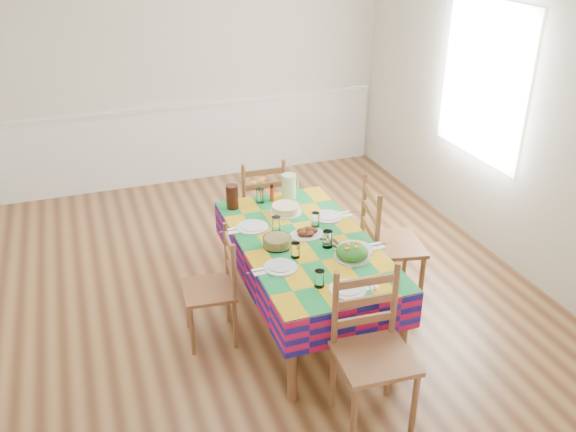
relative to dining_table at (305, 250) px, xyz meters
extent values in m
cube|color=brown|center=(-0.23, 0.52, -0.63)|extent=(4.50, 5.00, 0.04)
cube|color=beige|center=(-0.23, 3.04, 0.74)|extent=(4.50, 0.04, 2.70)
cube|color=beige|center=(-0.23, -2.00, 0.74)|extent=(4.50, 0.04, 2.70)
cube|color=beige|center=(2.04, 0.52, 0.74)|extent=(0.04, 5.00, 2.70)
cube|color=white|center=(-0.23, 2.99, 0.29)|extent=(4.41, 0.06, 0.04)
cube|color=white|center=(-0.23, 3.01, -0.16)|extent=(4.41, 0.03, 0.90)
plane|color=white|center=(2.00, 0.82, 0.89)|extent=(0.00, 1.40, 1.40)
cylinder|color=brown|center=(-0.40, -0.80, -0.29)|extent=(0.06, 0.06, 0.64)
cylinder|color=brown|center=(0.40, -0.80, -0.29)|extent=(0.06, 0.06, 0.64)
cylinder|color=brown|center=(-0.40, 0.80, -0.29)|extent=(0.06, 0.06, 0.64)
cylinder|color=brown|center=(0.40, 0.80, -0.29)|extent=(0.06, 0.06, 0.64)
cube|color=brown|center=(0.00, 0.00, 0.05)|extent=(0.90, 1.72, 0.04)
cube|color=#B30F3E|center=(0.00, 0.00, 0.07)|extent=(0.94, 1.75, 0.01)
cube|color=#B30F3E|center=(-0.47, 0.00, -0.07)|extent=(0.01, 1.75, 0.27)
cube|color=#B30F3E|center=(0.47, 0.00, -0.07)|extent=(0.01, 1.75, 0.27)
cube|color=#B30F3E|center=(0.00, -0.88, -0.07)|extent=(0.94, 0.01, 0.27)
cube|color=#B30F3E|center=(0.00, 0.88, -0.07)|extent=(0.94, 0.01, 0.27)
cylinder|color=silver|center=(0.02, -0.70, 0.08)|extent=(0.24, 0.24, 0.01)
cylinder|color=silver|center=(0.02, -0.70, 0.09)|extent=(0.17, 0.17, 0.01)
cylinder|color=white|center=(-0.13, -0.59, 0.13)|extent=(0.07, 0.07, 0.12)
cube|color=white|center=(0.18, -0.70, 0.08)|extent=(0.09, 0.09, 0.01)
cube|color=silver|center=(0.16, -0.70, 0.08)|extent=(0.01, 0.15, 0.00)
cube|color=silver|center=(0.20, -0.70, 0.08)|extent=(0.01, 0.18, 0.00)
cylinder|color=silver|center=(-0.30, -0.29, 0.08)|extent=(0.23, 0.23, 0.01)
cylinder|color=silver|center=(-0.30, -0.29, 0.09)|extent=(0.16, 0.16, 0.01)
cylinder|color=white|center=(-0.15, -0.19, 0.13)|extent=(0.07, 0.07, 0.11)
cube|color=white|center=(-0.45, -0.29, 0.08)|extent=(0.09, 0.09, 0.01)
cube|color=silver|center=(-0.47, -0.29, 0.08)|extent=(0.15, 0.01, 0.00)
cube|color=silver|center=(-0.43, -0.29, 0.08)|extent=(0.17, 0.01, 0.00)
cylinder|color=silver|center=(-0.31, 0.33, 0.08)|extent=(0.25, 0.25, 0.01)
cylinder|color=silver|center=(-0.31, 0.33, 0.09)|extent=(0.17, 0.17, 0.01)
cylinder|color=white|center=(-0.15, 0.22, 0.13)|extent=(0.07, 0.07, 0.12)
cube|color=white|center=(-0.47, 0.33, 0.08)|extent=(0.09, 0.09, 0.01)
cube|color=silver|center=(-0.49, 0.33, 0.08)|extent=(0.15, 0.01, 0.00)
cube|color=silver|center=(-0.45, 0.33, 0.08)|extent=(0.18, 0.01, 0.00)
cylinder|color=silver|center=(0.28, -0.25, 0.08)|extent=(0.26, 0.26, 0.01)
cylinder|color=silver|center=(0.28, -0.25, 0.09)|extent=(0.19, 0.19, 0.01)
cylinder|color=white|center=(0.12, -0.13, 0.14)|extent=(0.07, 0.07, 0.13)
cube|color=white|center=(0.46, -0.25, 0.08)|extent=(0.10, 0.10, 0.01)
cube|color=silver|center=(0.44, -0.25, 0.08)|extent=(0.17, 0.01, 0.00)
cube|color=silver|center=(0.48, -0.25, 0.08)|extent=(0.19, 0.01, 0.00)
cylinder|color=silver|center=(0.31, 0.30, 0.08)|extent=(0.24, 0.24, 0.01)
cylinder|color=silver|center=(0.31, 0.30, 0.09)|extent=(0.17, 0.17, 0.01)
cylinder|color=white|center=(0.16, 0.19, 0.13)|extent=(0.07, 0.07, 0.11)
cube|color=white|center=(0.46, 0.30, 0.08)|extent=(0.09, 0.09, 0.01)
cube|color=silver|center=(0.45, 0.30, 0.08)|extent=(0.15, 0.01, 0.00)
cube|color=silver|center=(0.48, 0.30, 0.08)|extent=(0.18, 0.01, 0.00)
ellipsoid|color=silver|center=(0.04, 0.07, 0.08)|extent=(0.28, 0.20, 0.01)
ellipsoid|color=#321308|center=(0.09, 0.07, 0.11)|extent=(0.07, 0.06, 0.04)
ellipsoid|color=#321308|center=(0.06, 0.11, 0.11)|extent=(0.07, 0.06, 0.04)
ellipsoid|color=#321308|center=(0.00, 0.10, 0.11)|extent=(0.07, 0.06, 0.04)
ellipsoid|color=#321308|center=(0.00, 0.06, 0.11)|extent=(0.07, 0.06, 0.04)
ellipsoid|color=#321308|center=(0.05, 0.04, 0.11)|extent=(0.07, 0.06, 0.04)
cylinder|color=silver|center=(0.22, -0.34, 0.08)|extent=(0.26, 0.26, 0.01)
ellipsoid|color=#174C13|center=(0.22, -0.34, 0.12)|extent=(0.23, 0.23, 0.10)
cube|color=orange|center=(0.17, -0.36, 0.17)|extent=(0.03, 0.02, 0.01)
cube|color=orange|center=(0.20, -0.31, 0.17)|extent=(0.04, 0.04, 0.01)
cube|color=orange|center=(0.24, -0.36, 0.17)|extent=(0.03, 0.03, 0.01)
cube|color=orange|center=(0.27, -0.31, 0.17)|extent=(0.03, 0.04, 0.01)
cylinder|color=white|center=(-0.22, 0.00, 0.11)|extent=(0.21, 0.21, 0.07)
cylinder|color=tan|center=(-0.22, 0.00, 0.11)|extent=(0.19, 0.19, 0.06)
cylinder|color=silver|center=(0.02, 0.48, 0.08)|extent=(0.26, 0.26, 0.01)
cylinder|color=#D7B683|center=(0.02, 0.48, 0.12)|extent=(0.22, 0.22, 0.06)
cube|color=black|center=(0.15, -0.09, 0.08)|extent=(0.12, 0.29, 0.01)
cube|color=black|center=(0.20, -0.07, 0.08)|extent=(0.06, 0.30, 0.01)
cylinder|color=white|center=(-0.12, 0.75, 0.13)|extent=(0.07, 0.07, 0.12)
cylinder|color=#356722|center=(-0.14, 0.75, 0.18)|extent=(0.01, 0.01, 0.17)
ellipsoid|color=orange|center=(-0.17, 0.75, 0.26)|extent=(0.05, 0.05, 0.02)
cylinder|color=#356722|center=(-0.10, 0.75, 0.18)|extent=(0.01, 0.01, 0.17)
ellipsoid|color=orange|center=(-0.08, 0.77, 0.28)|extent=(0.05, 0.05, 0.02)
cylinder|color=#356722|center=(-0.12, 0.73, 0.18)|extent=(0.01, 0.01, 0.17)
ellipsoid|color=orange|center=(-0.12, 0.71, 0.29)|extent=(0.05, 0.05, 0.02)
cylinder|color=#BD360F|center=(-0.01, 0.74, 0.15)|extent=(0.04, 0.04, 0.15)
cylinder|color=#B7DE9D|center=(0.14, 0.75, 0.18)|extent=(0.12, 0.12, 0.21)
cylinder|color=black|center=(-0.36, 0.72, 0.17)|extent=(0.10, 0.10, 0.20)
cube|color=silver|center=(0.02, -0.86, 0.08)|extent=(0.07, 0.02, 0.01)
cylinder|color=brown|center=(-0.20, -1.32, -0.37)|extent=(0.04, 0.04, 0.48)
cylinder|color=brown|center=(0.18, -1.34, -0.37)|extent=(0.04, 0.04, 0.48)
cylinder|color=brown|center=(-0.18, -0.95, -0.37)|extent=(0.04, 0.04, 0.48)
cylinder|color=brown|center=(0.20, -0.98, -0.37)|extent=(0.04, 0.04, 0.48)
cube|color=brown|center=(0.00, -1.15, -0.12)|extent=(0.48, 0.46, 0.03)
cylinder|color=brown|center=(-0.18, -0.94, 0.13)|extent=(0.04, 0.04, 0.53)
cylinder|color=brown|center=(0.20, -0.97, 0.13)|extent=(0.04, 0.04, 0.53)
cube|color=brown|center=(0.01, -0.96, 0.03)|extent=(0.38, 0.05, 0.05)
cube|color=brown|center=(0.01, -0.96, 0.17)|extent=(0.38, 0.05, 0.05)
cube|color=brown|center=(0.01, -0.96, 0.30)|extent=(0.38, 0.05, 0.05)
cylinder|color=brown|center=(0.19, 1.31, -0.39)|extent=(0.04, 0.04, 0.45)
cylinder|color=brown|center=(-0.17, 1.33, -0.39)|extent=(0.04, 0.04, 0.45)
cylinder|color=brown|center=(0.17, 0.97, -0.39)|extent=(0.04, 0.04, 0.45)
cylinder|color=brown|center=(-0.19, 0.99, -0.39)|extent=(0.04, 0.04, 0.45)
cube|color=brown|center=(0.00, 1.15, -0.15)|extent=(0.44, 0.42, 0.03)
cylinder|color=brown|center=(0.17, 0.96, 0.08)|extent=(0.04, 0.04, 0.50)
cylinder|color=brown|center=(-0.19, 0.98, 0.08)|extent=(0.04, 0.04, 0.50)
cube|color=brown|center=(-0.01, 0.97, -0.02)|extent=(0.36, 0.04, 0.05)
cube|color=brown|center=(-0.01, 0.97, 0.11)|extent=(0.36, 0.04, 0.05)
cube|color=brown|center=(-0.01, 0.97, 0.24)|extent=(0.36, 0.04, 0.05)
cylinder|color=brown|center=(-0.88, 0.18, -0.41)|extent=(0.03, 0.03, 0.41)
cylinder|color=brown|center=(-0.91, -0.15, -0.41)|extent=(0.03, 0.03, 0.41)
cylinder|color=brown|center=(-0.57, 0.15, -0.41)|extent=(0.03, 0.03, 0.41)
cylinder|color=brown|center=(-0.60, -0.18, -0.41)|extent=(0.03, 0.03, 0.41)
cube|color=brown|center=(-0.74, 0.00, -0.19)|extent=(0.40, 0.41, 0.03)
cylinder|color=brown|center=(-0.56, 0.15, 0.02)|extent=(0.03, 0.03, 0.45)
cylinder|color=brown|center=(-0.59, -0.18, 0.02)|extent=(0.03, 0.03, 0.45)
cube|color=brown|center=(-0.58, -0.02, -0.07)|extent=(0.05, 0.33, 0.05)
cube|color=brown|center=(-0.58, -0.02, 0.05)|extent=(0.05, 0.33, 0.05)
cube|color=brown|center=(-0.58, -0.02, 0.17)|extent=(0.05, 0.33, 0.05)
cylinder|color=brown|center=(0.89, -0.23, -0.36)|extent=(0.04, 0.04, 0.50)
cylinder|color=brown|center=(0.96, 0.16, -0.36)|extent=(0.04, 0.04, 0.50)
cylinder|color=brown|center=(0.52, -0.16, -0.36)|extent=(0.04, 0.04, 0.50)
cylinder|color=brown|center=(0.60, 0.23, -0.36)|extent=(0.04, 0.04, 0.50)
cube|color=brown|center=(0.74, 0.00, -0.10)|extent=(0.52, 0.54, 0.03)
cylinder|color=brown|center=(0.51, -0.16, 0.16)|extent=(0.04, 0.04, 0.55)
cylinder|color=brown|center=(0.59, 0.23, 0.16)|extent=(0.04, 0.04, 0.55)
cube|color=brown|center=(0.55, 0.04, 0.05)|extent=(0.10, 0.39, 0.06)
cube|color=brown|center=(0.55, 0.04, 0.19)|extent=(0.10, 0.39, 0.06)
cube|color=brown|center=(0.55, 0.04, 0.34)|extent=(0.10, 0.39, 0.06)
camera|label=1|loc=(-1.44, -3.64, 2.27)|focal=38.00mm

